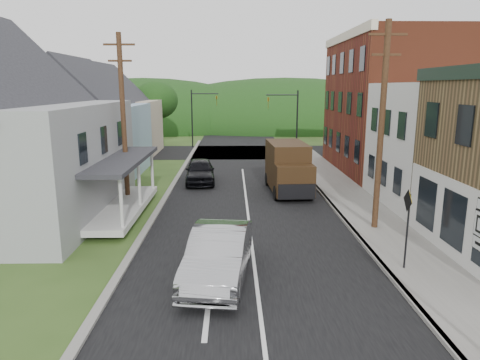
{
  "coord_description": "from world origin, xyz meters",
  "views": [
    {
      "loc": [
        -0.77,
        -14.7,
        6.31
      ],
      "look_at": [
        -0.44,
        4.07,
        2.2
      ],
      "focal_mm": 32.0,
      "sensor_mm": 36.0,
      "label": 1
    }
  ],
  "objects_px": {
    "silver_sedan": "(219,254)",
    "warning_sign": "(407,218)",
    "delivery_van": "(288,168)",
    "dark_sedan": "(200,171)"
  },
  "relations": [
    {
      "from": "warning_sign",
      "to": "delivery_van",
      "type": "bearing_deg",
      "value": 104.84
    },
    {
      "from": "delivery_van",
      "to": "warning_sign",
      "type": "bearing_deg",
      "value": -80.41
    },
    {
      "from": "silver_sedan",
      "to": "warning_sign",
      "type": "relative_size",
      "value": 1.86
    },
    {
      "from": "silver_sedan",
      "to": "warning_sign",
      "type": "distance_m",
      "value": 6.5
    },
    {
      "from": "dark_sedan",
      "to": "warning_sign",
      "type": "height_order",
      "value": "warning_sign"
    },
    {
      "from": "delivery_van",
      "to": "warning_sign",
      "type": "xyz_separation_m",
      "value": [
        2.56,
        -11.56,
        0.43
      ]
    },
    {
      "from": "silver_sedan",
      "to": "dark_sedan",
      "type": "bearing_deg",
      "value": 103.57
    },
    {
      "from": "silver_sedan",
      "to": "dark_sedan",
      "type": "xyz_separation_m",
      "value": [
        -1.7,
        14.68,
        -0.07
      ]
    },
    {
      "from": "silver_sedan",
      "to": "delivery_van",
      "type": "height_order",
      "value": "delivery_van"
    },
    {
      "from": "dark_sedan",
      "to": "silver_sedan",
      "type": "bearing_deg",
      "value": -87.19
    }
  ]
}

